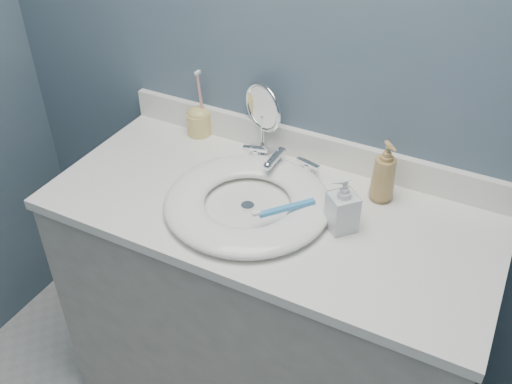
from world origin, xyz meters
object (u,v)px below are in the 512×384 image
Objects in this scene: soap_bottle_amber at (384,172)px; toothbrush_holder at (199,120)px; soap_bottle_clear at (343,204)px; makeup_mirror at (263,115)px.

soap_bottle_amber is 0.63m from toothbrush_holder.
toothbrush_holder is (-0.57, 0.23, -0.03)m from soap_bottle_clear.
makeup_mirror reaches higher than soap_bottle_amber.
soap_bottle_clear is 0.62m from toothbrush_holder.
makeup_mirror is 0.40m from soap_bottle_amber.
toothbrush_holder is at bearing -159.52° from soap_bottle_clear.
soap_bottle_clear is (-0.05, -0.17, -0.01)m from soap_bottle_amber.
soap_bottle_amber is 0.18m from soap_bottle_clear.
makeup_mirror is 0.24m from toothbrush_holder.
soap_bottle_amber is 0.80× the size of toothbrush_holder.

